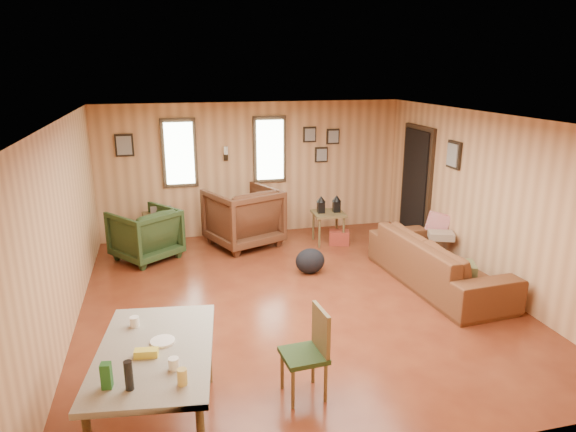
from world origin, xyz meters
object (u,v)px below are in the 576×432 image
recliner_green (145,232)px  dining_table (155,358)px  recliner_brown (243,214)px  end_table (163,225)px  sofa (439,253)px  side_table (329,211)px

recliner_green → dining_table: bearing=55.8°
recliner_green → recliner_brown: bearing=153.6°
end_table → dining_table: (-0.11, -4.66, 0.29)m
sofa → side_table: (-0.93, 2.09, 0.11)m
side_table → dining_table: dining_table is taller
recliner_green → end_table: bearing=-161.9°
side_table → dining_table: 5.20m
side_table → sofa: bearing=-65.9°
recliner_brown → end_table: size_ratio=1.45×
recliner_green → end_table: recliner_green is taller
sofa → side_table: bearing=20.0°
sofa → end_table: (-3.74, 2.45, -0.05)m
recliner_brown → side_table: size_ratio=1.29×
sofa → side_table: 2.29m
sofa → recliner_brown: recliner_brown is taller
end_table → recliner_brown: bearing=-4.4°
recliner_brown → recliner_green: bearing=-12.2°
dining_table → recliner_brown: bearing=79.7°
dining_table → recliner_green: bearing=99.8°
recliner_brown → end_table: recliner_brown is taller
end_table → side_table: 2.84m
end_table → side_table: (2.81, -0.37, 0.16)m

